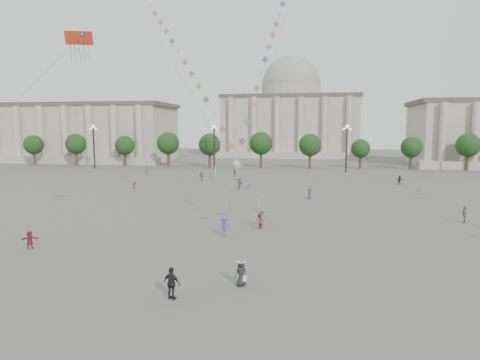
# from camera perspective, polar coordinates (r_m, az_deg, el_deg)

# --- Properties ---
(ground) EXTENTS (360.00, 360.00, 0.00)m
(ground) POSITION_cam_1_polar(r_m,az_deg,el_deg) (29.78, -4.61, -12.27)
(ground) COLOR #555250
(ground) RESTS_ON ground
(hall_west) EXTENTS (84.00, 26.22, 17.20)m
(hall_west) POSITION_cam_1_polar(r_m,az_deg,el_deg) (146.21, -24.98, 5.73)
(hall_west) COLOR #A69A8B
(hall_west) RESTS_ON ground
(hall_central) EXTENTS (48.30, 34.30, 35.50)m
(hall_central) POSITION_cam_1_polar(r_m,az_deg,el_deg) (156.74, 6.75, 8.48)
(hall_central) COLOR #A69A8B
(hall_central) RESTS_ON ground
(tree_row) EXTENTS (137.12, 5.12, 8.00)m
(tree_row) POSITION_cam_1_polar(r_m,az_deg,el_deg) (105.62, 5.49, 4.49)
(tree_row) COLOR #3C2E1E
(tree_row) RESTS_ON ground
(lamp_post_far_west) EXTENTS (2.00, 0.90, 10.65)m
(lamp_post_far_west) POSITION_cam_1_polar(r_m,az_deg,el_deg) (110.25, -18.94, 5.27)
(lamp_post_far_west) COLOR #262628
(lamp_post_far_west) RESTS_ON ground
(lamp_post_mid_west) EXTENTS (2.00, 0.90, 10.65)m
(lamp_post_mid_west) POSITION_cam_1_polar(r_m,az_deg,el_deg) (99.74, -3.47, 5.50)
(lamp_post_mid_west) COLOR #262628
(lamp_post_mid_west) RESTS_ON ground
(lamp_post_mid_east) EXTENTS (2.00, 0.90, 10.65)m
(lamp_post_mid_east) POSITION_cam_1_polar(r_m,az_deg,el_deg) (97.69, 14.05, 5.28)
(lamp_post_mid_east) COLOR #262628
(lamp_post_mid_east) RESTS_ON ground
(person_crowd_0) EXTENTS (0.94, 0.46, 1.55)m
(person_crowd_0) POSITION_cam_1_polar(r_m,az_deg,el_deg) (86.86, -0.72, 0.96)
(person_crowd_0) COLOR #2F4C6B
(person_crowd_0) RESTS_ON ground
(person_crowd_4) EXTENTS (1.01, 1.43, 1.48)m
(person_crowd_4) POSITION_cam_1_polar(r_m,az_deg,el_deg) (84.38, -3.81, 0.74)
(person_crowd_4) COLOR beige
(person_crowd_4) RESTS_ON ground
(person_crowd_6) EXTENTS (1.25, 0.77, 1.88)m
(person_crowd_6) POSITION_cam_1_polar(r_m,az_deg,el_deg) (42.77, 3.00, -5.02)
(person_crowd_6) COLOR slate
(person_crowd_6) RESTS_ON ground
(person_crowd_7) EXTENTS (1.55, 1.16, 1.63)m
(person_crowd_7) POSITION_cam_1_polar(r_m,az_deg,el_deg) (66.34, 23.05, -1.41)
(person_crowd_7) COLOR silver
(person_crowd_7) RESTS_ON ground
(person_crowd_9) EXTENTS (1.53, 1.02, 1.58)m
(person_crowd_9) POSITION_cam_1_polar(r_m,az_deg,el_deg) (79.99, 20.50, 0.02)
(person_crowd_9) COLOR #232228
(person_crowd_9) RESTS_ON ground
(person_crowd_10) EXTENTS (0.77, 0.81, 1.87)m
(person_crowd_10) POSITION_cam_1_polar(r_m,az_deg,el_deg) (88.92, -3.32, 1.18)
(person_crowd_10) COLOR silver
(person_crowd_10) RESTS_ON ground
(person_crowd_12) EXTENTS (1.54, 1.68, 1.87)m
(person_crowd_12) POSITION_cam_1_polar(r_m,az_deg,el_deg) (69.03, -0.06, -0.45)
(person_crowd_12) COLOR slate
(person_crowd_12) RESTS_ON ground
(person_crowd_13) EXTENTS (0.54, 0.65, 1.54)m
(person_crowd_13) POSITION_cam_1_polar(r_m,az_deg,el_deg) (50.68, 2.56, -3.33)
(person_crowd_13) COLOR #B4B5B0
(person_crowd_13) RESTS_ON ground
(person_crowd_16) EXTENTS (1.18, 0.71, 1.88)m
(person_crowd_16) POSITION_cam_1_polar(r_m,az_deg,el_deg) (79.94, -5.16, 0.53)
(person_crowd_16) COLOR slate
(person_crowd_16) RESTS_ON ground
(person_crowd_17) EXTENTS (0.97, 1.21, 1.63)m
(person_crowd_17) POSITION_cam_1_polar(r_m,az_deg,el_deg) (67.96, -13.88, -0.87)
(person_crowd_17) COLOR maroon
(person_crowd_17) RESTS_ON ground
(person_crowd_18) EXTENTS (0.63, 1.09, 1.75)m
(person_crowd_18) POSITION_cam_1_polar(r_m,az_deg,el_deg) (50.37, 27.73, -4.07)
(person_crowd_18) COLOR #84755B
(person_crowd_18) RESTS_ON ground
(person_crowd_19) EXTENTS (1.11, 0.62, 1.79)m
(person_crowd_19) POSITION_cam_1_polar(r_m,az_deg,el_deg) (91.83, -12.37, 1.19)
(person_crowd_19) COLOR tan
(person_crowd_19) RESTS_ON ground
(person_crowd_21) EXTENTS (0.64, 0.83, 1.50)m
(person_crowd_21) POSITION_cam_1_polar(r_m,az_deg,el_deg) (60.50, 9.26, -1.77)
(person_crowd_21) COLOR navy
(person_crowd_21) RESTS_ON ground
(tourist_1) EXTENTS (1.20, 0.77, 1.89)m
(tourist_1) POSITION_cam_1_polar(r_m,az_deg,el_deg) (25.47, -9.09, -13.45)
(tourist_1) COLOR black
(tourist_1) RESTS_ON ground
(tourist_2) EXTENTS (1.44, 0.99, 1.49)m
(tourist_2) POSITION_cam_1_polar(r_m,az_deg,el_deg) (39.10, -26.23, -7.16)
(tourist_2) COLOR maroon
(tourist_2) RESTS_ON ground
(kite_flyer_0) EXTENTS (0.87, 0.93, 1.52)m
(kite_flyer_0) POSITION_cam_1_polar(r_m,az_deg,el_deg) (41.96, 2.55, -5.50)
(kite_flyer_0) COLOR #952841
(kite_flyer_0) RESTS_ON ground
(kite_flyer_1) EXTENTS (1.31, 0.96, 1.81)m
(kite_flyer_1) POSITION_cam_1_polar(r_m,az_deg,el_deg) (39.16, -2.11, -6.18)
(kite_flyer_1) COLOR #38547E
(kite_flyer_1) RESTS_ON ground
(hat_person) EXTENTS (0.96, 0.95, 1.69)m
(hat_person) POSITION_cam_1_polar(r_m,az_deg,el_deg) (27.15, 0.14, -12.21)
(hat_person) COLOR black
(hat_person) RESTS_ON ground
(dragon_kite) EXTENTS (4.52, 7.73, 22.13)m
(dragon_kite) POSITION_cam_1_polar(r_m,az_deg,el_deg) (38.70, -20.88, 16.07)
(dragon_kite) COLOR red
(dragon_kite) RESTS_ON ground
(kite_train_west) EXTENTS (31.88, 31.96, 62.75)m
(kite_train_west) POSITION_cam_1_polar(r_m,az_deg,el_deg) (63.41, -11.58, 20.77)
(kite_train_west) COLOR #3F3F3F
(kite_train_west) RESTS_ON ground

